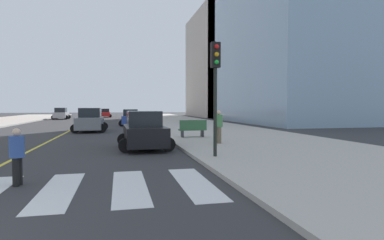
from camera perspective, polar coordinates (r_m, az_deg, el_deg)
The scene contains 13 objects.
sidewalk_kerb_east at distance 26.13m, azimuth 5.02°, elevation -2.15°, with size 10.00×120.00×0.15m, color #B2ADA3.
lane_divider_paint at distance 45.05m, azimuth -18.16°, elevation -0.41°, with size 0.16×80.00×0.01m, color yellow.
parking_garage_concrete at distance 68.54m, azimuth 8.43°, elevation 9.60°, with size 18.00×24.00×21.44m, color #B2ADA3.
car_blue_nearest at distance 36.59m, azimuth -10.80°, elevation 0.35°, with size 2.66×4.14×1.81m.
car_silver_second at distance 57.68m, azimuth -22.13°, elevation 1.01°, with size 2.67×4.27×1.90m.
car_black_third at distance 16.67m, azimuth -8.44°, elevation -1.95°, with size 2.74×4.33×1.92m.
car_red_fourth at distance 64.83m, azimuth -15.05°, elevation 1.16°, with size 2.41×3.80×1.68m.
car_gray_sixth at distance 28.83m, azimuth -17.55°, elevation -0.09°, with size 2.85×4.53×2.02m.
traffic_light_near_corner at distance 13.00m, azimuth 4.16°, elevation 7.72°, with size 0.36×0.41×4.56m.
park_bench at distance 21.01m, azimuth 0.11°, elevation -1.58°, with size 1.81×0.61×1.12m.
pedestrian_crossing at distance 10.01m, azimuth -28.52°, elevation -5.33°, with size 0.39×0.39×1.57m.
pedestrian_waiting_east at distance 17.59m, azimuth 4.73°, elevation -0.91°, with size 0.44×0.44×1.79m.
fire_hydrant at distance 32.70m, azimuth -6.65°, elevation -0.34°, with size 0.26×0.26×0.89m.
Camera 1 is at (4.23, -4.79, 2.17)m, focal length 30.18 mm.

